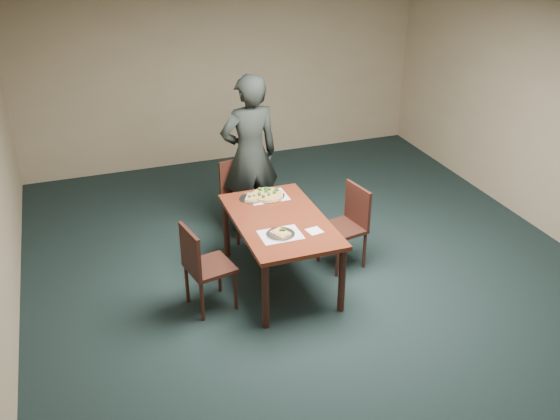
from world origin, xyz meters
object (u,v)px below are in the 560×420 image
object	(u,v)px
dining_table	(280,227)
chair_left	(202,263)
chair_far	(241,193)
slice_plate_far	(252,198)
slice_plate_near	(281,233)
diner	(250,155)
pizza_pan	(268,194)
chair_right	(348,221)

from	to	relation	value
dining_table	chair_left	xyz separation A→B (m)	(-0.86, -0.19, -0.14)
chair_far	slice_plate_far	distance (m)	0.70
slice_plate_far	chair_left	bearing A→B (deg)	-135.60
slice_plate_far	slice_plate_near	bearing A→B (deg)	-88.45
diner	dining_table	bearing A→B (deg)	82.04
pizza_pan	slice_plate_far	distance (m)	0.18
pizza_pan	chair_left	bearing A→B (deg)	-141.53
chair_right	pizza_pan	distance (m)	0.92
slice_plate_far	chair_right	bearing A→B (deg)	-23.94
chair_left	chair_far	bearing A→B (deg)	-41.28
chair_left	diner	world-z (taller)	diner
chair_far	chair_left	size ratio (longest dim) A/B	1.00
diner	chair_left	bearing A→B (deg)	51.82
chair_right	slice_plate_far	world-z (taller)	chair_right
chair_far	chair_left	distance (m)	1.58
diner	slice_plate_far	world-z (taller)	diner
diner	slice_plate_far	size ratio (longest dim) A/B	6.88
chair_far	slice_plate_far	size ratio (longest dim) A/B	3.25
chair_far	slice_plate_far	xyz separation A→B (m)	(-0.05, -0.65, 0.25)
diner	slice_plate_near	world-z (taller)	diner
chair_far	diner	world-z (taller)	diner
dining_table	slice_plate_far	world-z (taller)	slice_plate_far
pizza_pan	slice_plate_far	bearing A→B (deg)	-178.87
chair_left	slice_plate_far	bearing A→B (deg)	-56.94
chair_far	pizza_pan	xyz separation A→B (m)	(0.12, -0.65, 0.26)
pizza_pan	slice_plate_near	xyz separation A→B (m)	(-0.15, -0.84, -0.01)
dining_table	chair_right	bearing A→B (deg)	7.31
chair_left	chair_right	xyz separation A→B (m)	(1.69, 0.30, 0.00)
chair_far	chair_left	bearing A→B (deg)	-131.33
chair_right	diner	size ratio (longest dim) A/B	0.47
dining_table	pizza_pan	distance (m)	0.55
chair_right	diner	world-z (taller)	diner
chair_far	chair_right	size ratio (longest dim) A/B	1.00
pizza_pan	slice_plate_near	size ratio (longest dim) A/B	1.31
chair_left	diner	bearing A→B (deg)	-44.60
dining_table	chair_far	world-z (taller)	chair_far
dining_table	slice_plate_near	world-z (taller)	slice_plate_near
dining_table	slice_plate_far	xyz separation A→B (m)	(-0.13, 0.53, 0.10)
slice_plate_far	chair_far	bearing A→B (deg)	85.40
chair_left	diner	size ratio (longest dim) A/B	0.47
chair_far	chair_left	world-z (taller)	same
dining_table	chair_right	size ratio (longest dim) A/B	1.65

